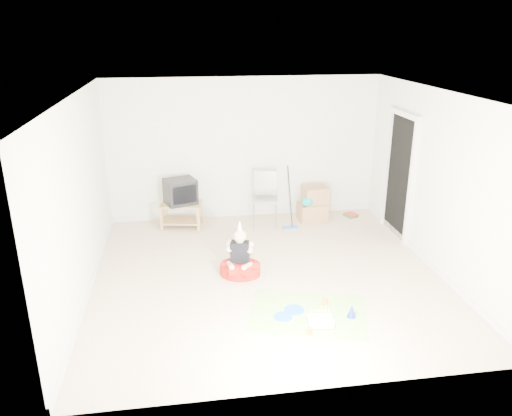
{
  "coord_description": "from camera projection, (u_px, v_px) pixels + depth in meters",
  "views": [
    {
      "loc": [
        -1.13,
        -6.43,
        3.42
      ],
      "look_at": [
        -0.1,
        0.4,
        0.9
      ],
      "focal_mm": 35.0,
      "sensor_mm": 36.0,
      "label": 1
    }
  ],
  "objects": [
    {
      "name": "blue_plate_far",
      "position": [
        283.0,
        317.0,
        6.22
      ],
      "size": [
        0.3,
        0.3,
        0.01
      ],
      "primitive_type": "cylinder",
      "rotation": [
        0.0,
        0.0,
        -0.37
      ],
      "color": "blue",
      "rests_on": "party_mat"
    },
    {
      "name": "tv_stand",
      "position": [
        182.0,
        213.0,
        8.97
      ],
      "size": [
        0.78,
        0.56,
        0.45
      ],
      "color": "#9B7546",
      "rests_on": "ground"
    },
    {
      "name": "crt_tv",
      "position": [
        180.0,
        191.0,
        8.83
      ],
      "size": [
        0.63,
        0.58,
        0.45
      ],
      "primitive_type": "cube",
      "rotation": [
        0.0,
        0.0,
        0.34
      ],
      "color": "black",
      "rests_on": "tv_stand"
    },
    {
      "name": "cardboard_boxes",
      "position": [
        313.0,
        205.0,
        9.26
      ],
      "size": [
        0.55,
        0.43,
        0.64
      ],
      "color": "#A4764F",
      "rests_on": "ground"
    },
    {
      "name": "folding_chair",
      "position": [
        265.0,
        199.0,
        8.99
      ],
      "size": [
        0.52,
        0.5,
        1.0
      ],
      "color": "gray",
      "rests_on": "ground"
    },
    {
      "name": "book_pile",
      "position": [
        351.0,
        215.0,
        9.54
      ],
      "size": [
        0.26,
        0.29,
        0.05
      ],
      "color": "#236A46",
      "rests_on": "ground"
    },
    {
      "name": "party_mat",
      "position": [
        308.0,
        313.0,
        6.32
      ],
      "size": [
        1.69,
        1.42,
        0.01
      ],
      "primitive_type": "cube",
      "rotation": [
        0.0,
        0.0,
        -0.29
      ],
      "color": "#E43076",
      "rests_on": "ground"
    },
    {
      "name": "orange_cup_near",
      "position": [
        325.0,
        302.0,
        6.5
      ],
      "size": [
        0.08,
        0.08,
        0.08
      ],
      "primitive_type": "cylinder",
      "rotation": [
        0.0,
        0.0,
        -0.25
      ],
      "color": "orange",
      "rests_on": "party_mat"
    },
    {
      "name": "seated_woman",
      "position": [
        240.0,
        263.0,
        7.25
      ],
      "size": [
        0.71,
        0.71,
        0.85
      ],
      "color": "#AC180F",
      "rests_on": "ground"
    },
    {
      "name": "doorway_recess",
      "position": [
        400.0,
        177.0,
        8.42
      ],
      "size": [
        0.02,
        0.9,
        2.05
      ],
      "primitive_type": "cube",
      "color": "black",
      "rests_on": "ground"
    },
    {
      "name": "floor_mop",
      "position": [
        291.0,
        215.0,
        8.89
      ],
      "size": [
        0.28,
        0.36,
        1.08
      ],
      "color": "blue",
      "rests_on": "ground"
    },
    {
      "name": "ground",
      "position": [
        267.0,
        274.0,
        7.31
      ],
      "size": [
        5.0,
        5.0,
        0.0
      ],
      "primitive_type": "plane",
      "color": "beige",
      "rests_on": "ground"
    },
    {
      "name": "blue_plate_near",
      "position": [
        294.0,
        310.0,
        6.37
      ],
      "size": [
        0.3,
        0.3,
        0.01
      ],
      "primitive_type": "cylinder",
      "rotation": [
        0.0,
        0.0,
        -0.21
      ],
      "color": "blue",
      "rests_on": "party_mat"
    },
    {
      "name": "birthday_cake",
      "position": [
        320.0,
        321.0,
        6.07
      ],
      "size": [
        0.33,
        0.28,
        0.15
      ],
      "color": "silver",
      "rests_on": "party_mat"
    },
    {
      "name": "orange_cup_far",
      "position": [
        309.0,
        331.0,
        5.87
      ],
      "size": [
        0.09,
        0.09,
        0.08
      ],
      "primitive_type": "cylinder",
      "rotation": [
        0.0,
        0.0,
        -0.35
      ],
      "color": "orange",
      "rests_on": "party_mat"
    },
    {
      "name": "blue_party_hat",
      "position": [
        352.0,
        311.0,
        6.2
      ],
      "size": [
        0.16,
        0.16,
        0.17
      ],
      "primitive_type": "cone",
      "rotation": [
        0.0,
        0.0,
        -0.53
      ],
      "color": "#1C34C5",
      "rests_on": "party_mat"
    }
  ]
}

